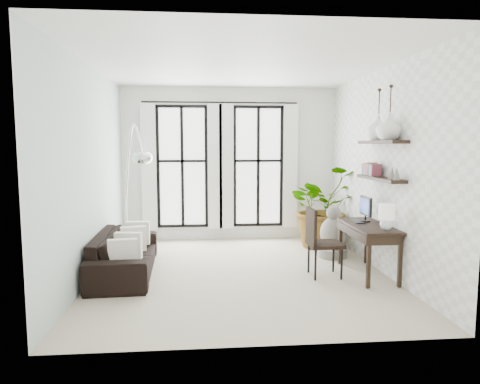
{
  "coord_description": "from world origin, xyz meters",
  "views": [
    {
      "loc": [
        -0.57,
        -6.55,
        2.01
      ],
      "look_at": [
        0.03,
        0.3,
        1.25
      ],
      "focal_mm": 32.0,
      "sensor_mm": 36.0,
      "label": 1
    }
  ],
  "objects": [
    {
      "name": "throw_pillows",
      "position": [
        -1.7,
        0.12,
        0.5
      ],
      "size": [
        0.4,
        1.52,
        0.4
      ],
      "color": "silver",
      "rests_on": "sofa"
    },
    {
      "name": "plant",
      "position": [
        1.77,
        1.62,
        0.8
      ],
      "size": [
        1.77,
        1.64,
        1.61
      ],
      "primitive_type": "imported",
      "rotation": [
        0.0,
        0.0,
        0.32
      ],
      "color": "#2D7228",
      "rests_on": "floor"
    },
    {
      "name": "desk_chair",
      "position": [
        1.18,
        -0.29,
        0.6
      ],
      "size": [
        0.5,
        0.5,
        1.05
      ],
      "rotation": [
        0.0,
        0.0,
        0.01
      ],
      "color": "black",
      "rests_on": "floor"
    },
    {
      "name": "desk",
      "position": [
        1.95,
        -0.34,
        0.74
      ],
      "size": [
        0.57,
        1.34,
        1.18
      ],
      "color": "black",
      "rests_on": "floor"
    },
    {
      "name": "vase_b",
      "position": [
        2.11,
        -0.14,
        2.27
      ],
      "size": [
        0.37,
        0.37,
        0.38
      ],
      "primitive_type": "imported",
      "color": "white",
      "rests_on": "shelf_upper"
    },
    {
      "name": "buddha",
      "position": [
        1.75,
        0.81,
        0.39
      ],
      "size": [
        0.52,
        0.52,
        0.93
      ],
      "color": "gray",
      "rests_on": "floor"
    },
    {
      "name": "vase_a",
      "position": [
        2.11,
        -0.54,
        2.27
      ],
      "size": [
        0.37,
        0.37,
        0.38
      ],
      "primitive_type": "imported",
      "color": "white",
      "rests_on": "shelf_upper"
    },
    {
      "name": "wall_shelves",
      "position": [
        2.11,
        -0.25,
        1.73
      ],
      "size": [
        0.25,
        1.3,
        0.6
      ],
      "color": "black",
      "rests_on": "wall_right"
    },
    {
      "name": "ceiling",
      "position": [
        0.0,
        0.0,
        3.2
      ],
      "size": [
        5.0,
        5.0,
        0.0
      ],
      "primitive_type": "plane",
      "color": "white",
      "rests_on": "wall_back"
    },
    {
      "name": "wall_right",
      "position": [
        2.25,
        0.0,
        1.6
      ],
      "size": [
        0.0,
        5.0,
        5.0
      ],
      "primitive_type": "plane",
      "rotation": [
        1.57,
        0.0,
        -1.57
      ],
      "color": "white",
      "rests_on": "floor"
    },
    {
      "name": "floor",
      "position": [
        0.0,
        0.0,
        0.0
      ],
      "size": [
        5.0,
        5.0,
        0.0
      ],
      "primitive_type": "plane",
      "color": "#BAAF94",
      "rests_on": "ground"
    },
    {
      "name": "wall_left",
      "position": [
        -2.25,
        0.0,
        1.6
      ],
      "size": [
        0.0,
        5.0,
        5.0
      ],
      "primitive_type": "plane",
      "rotation": [
        1.57,
        0.0,
        1.57
      ],
      "color": "silver",
      "rests_on": "floor"
    },
    {
      "name": "arc_lamp",
      "position": [
        -1.7,
        0.52,
        1.79
      ],
      "size": [
        0.73,
        1.05,
        2.35
      ],
      "color": "silver",
      "rests_on": "floor"
    },
    {
      "name": "sofa",
      "position": [
        -1.8,
        0.12,
        0.32
      ],
      "size": [
        0.97,
        2.25,
        0.64
      ],
      "primitive_type": "imported",
      "rotation": [
        0.0,
        0.0,
        1.62
      ],
      "color": "black",
      "rests_on": "floor"
    },
    {
      "name": "windows",
      "position": [
        -0.2,
        2.43,
        1.56
      ],
      "size": [
        3.26,
        0.13,
        2.65
      ],
      "color": "white",
      "rests_on": "wall_back"
    },
    {
      "name": "wall_back",
      "position": [
        0.0,
        2.5,
        1.6
      ],
      "size": [
        4.5,
        0.0,
        4.5
      ],
      "primitive_type": "plane",
      "rotation": [
        1.57,
        0.0,
        0.0
      ],
      "color": "white",
      "rests_on": "floor"
    }
  ]
}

